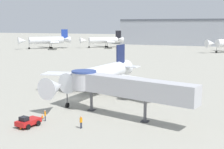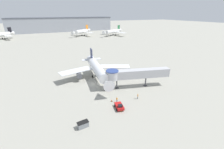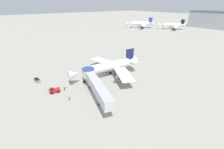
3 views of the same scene
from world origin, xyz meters
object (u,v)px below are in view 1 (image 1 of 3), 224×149
(main_airplane, at_px, (98,76))
(ground_crew_wing_walker, at_px, (81,121))
(pushback_tug_red, at_px, (28,122))
(traffic_cone_near_nose, at_px, (42,116))
(ground_crew_marshaller, at_px, (45,115))
(background_jet_black_tail, at_px, (104,40))
(background_jet_blue_tail, at_px, (47,40))
(jet_bridge, at_px, (120,86))
(traffic_cone_apron_front, at_px, (21,127))

(main_airplane, relative_size, ground_crew_wing_walker, 16.31)
(pushback_tug_red, height_order, traffic_cone_near_nose, pushback_tug_red)
(traffic_cone_near_nose, bearing_deg, ground_crew_wing_walker, -14.83)
(ground_crew_marshaller, relative_size, background_jet_black_tail, 0.07)
(background_jet_blue_tail, bearing_deg, pushback_tug_red, -15.74)
(background_jet_blue_tail, xyz_separation_m, background_jet_black_tail, (27.95, 20.21, -0.36))
(jet_bridge, bearing_deg, background_jet_black_tail, 129.08)
(jet_bridge, relative_size, background_jet_black_tail, 0.89)
(ground_crew_marshaller, xyz_separation_m, background_jet_black_tail, (-50.37, 141.34, 3.63))
(traffic_cone_near_nose, relative_size, ground_crew_wing_walker, 0.45)
(traffic_cone_near_nose, xyz_separation_m, background_jet_black_tail, (-49.19, 140.36, 4.20))
(ground_crew_marshaller, relative_size, ground_crew_wing_walker, 0.93)
(background_jet_blue_tail, bearing_deg, background_jet_black_tail, 78.16)
(main_airplane, bearing_deg, traffic_cone_apron_front, -87.21)
(pushback_tug_red, bearing_deg, traffic_cone_apron_front, -87.21)
(jet_bridge, xyz_separation_m, pushback_tug_red, (-10.22, -9.26, -4.09))
(traffic_cone_near_nose, bearing_deg, jet_bridge, 26.19)
(background_jet_blue_tail, bearing_deg, main_airplane, -10.36)
(jet_bridge, height_order, traffic_cone_near_nose, jet_bridge)
(ground_crew_wing_walker, bearing_deg, ground_crew_marshaller, 111.19)
(traffic_cone_near_nose, distance_m, ground_crew_wing_walker, 7.87)
(jet_bridge, distance_m, background_jet_blue_tail, 144.60)
(jet_bridge, distance_m, background_jet_black_tail, 147.78)
(pushback_tug_red, relative_size, ground_crew_marshaller, 2.22)
(main_airplane, bearing_deg, traffic_cone_near_nose, -89.16)
(main_airplane, distance_m, traffic_cone_apron_front, 22.60)
(jet_bridge, height_order, ground_crew_wing_walker, jet_bridge)
(main_airplane, bearing_deg, ground_crew_wing_walker, -66.03)
(ground_crew_marshaller, height_order, background_jet_blue_tail, background_jet_blue_tail)
(traffic_cone_near_nose, height_order, background_jet_blue_tail, background_jet_blue_tail)
(traffic_cone_apron_front, bearing_deg, pushback_tug_red, 82.69)
(background_jet_blue_tail, bearing_deg, jet_bridge, -10.35)
(pushback_tug_red, xyz_separation_m, traffic_cone_near_nose, (-0.38, 4.04, -0.34))
(main_airplane, height_order, background_jet_black_tail, background_jet_black_tail)
(main_airplane, relative_size, ground_crew_marshaller, 17.45)
(pushback_tug_red, relative_size, traffic_cone_apron_front, 5.06)
(ground_crew_wing_walker, bearing_deg, traffic_cone_near_nose, 105.48)
(main_airplane, distance_m, background_jet_blue_tail, 129.98)
(ground_crew_marshaller, bearing_deg, background_jet_blue_tail, -10.82)
(pushback_tug_red, relative_size, traffic_cone_near_nose, 4.58)
(main_airplane, bearing_deg, background_jet_black_tail, 119.08)
(traffic_cone_near_nose, height_order, ground_crew_wing_walker, ground_crew_wing_walker)
(ground_crew_wing_walker, relative_size, background_jet_black_tail, 0.07)
(pushback_tug_red, distance_m, ground_crew_wing_walker, 7.49)
(traffic_cone_near_nose, bearing_deg, pushback_tug_red, -84.57)
(main_airplane, relative_size, background_jet_black_tail, 1.19)
(main_airplane, relative_size, traffic_cone_near_nose, 35.98)
(pushback_tug_red, xyz_separation_m, ground_crew_marshaller, (0.80, 3.06, 0.22))
(jet_bridge, relative_size, background_jet_blue_tail, 0.81)
(traffic_cone_apron_front, height_order, background_jet_black_tail, background_jet_black_tail)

